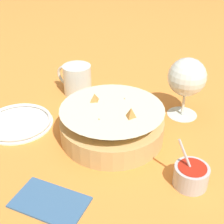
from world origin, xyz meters
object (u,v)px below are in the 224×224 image
(food_basket, at_px, (112,124))
(sauce_cup, at_px, (191,175))
(side_plate, at_px, (18,122))
(wine_glass, at_px, (187,79))
(beer_mug, at_px, (77,80))

(food_basket, height_order, sauce_cup, food_basket)
(food_basket, height_order, side_plate, food_basket)
(food_basket, bearing_deg, wine_glass, -118.53)
(side_plate, bearing_deg, wine_glass, -140.43)
(food_basket, xyz_separation_m, sauce_cup, (-0.21, 0.05, -0.01))
(food_basket, distance_m, beer_mug, 0.24)
(sauce_cup, bearing_deg, beer_mug, -22.91)
(wine_glass, bearing_deg, food_basket, 61.47)
(beer_mug, bearing_deg, side_plate, 85.19)
(side_plate, bearing_deg, beer_mug, -94.81)
(food_basket, relative_size, beer_mug, 2.06)
(sauce_cup, xyz_separation_m, wine_glass, (0.11, -0.23, 0.08))
(wine_glass, xyz_separation_m, side_plate, (0.33, 0.27, -0.10))
(food_basket, xyz_separation_m, wine_glass, (-0.10, -0.18, 0.07))
(beer_mug, bearing_deg, wine_glass, -170.12)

